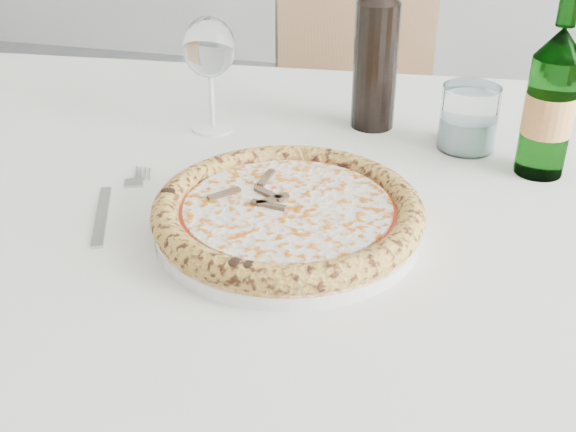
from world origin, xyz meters
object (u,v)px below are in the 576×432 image
(wine_glass, at_px, (209,50))
(beer_bottle, at_px, (550,103))
(wine_bottle, at_px, (376,53))
(dining_table, at_px, (307,247))
(pizza, at_px, (288,211))
(tumbler, at_px, (468,122))
(chair_far, at_px, (363,113))
(plate, at_px, (288,225))

(wine_glass, bearing_deg, beer_bottle, -3.88)
(wine_bottle, bearing_deg, dining_table, -101.12)
(dining_table, bearing_deg, wine_bottle, 78.88)
(pizza, relative_size, beer_bottle, 1.26)
(wine_glass, distance_m, tumbler, 0.37)
(chair_far, bearing_deg, beer_bottle, -65.02)
(chair_far, bearing_deg, dining_table, -86.18)
(chair_far, xyz_separation_m, tumbler, (0.24, -0.65, 0.26))
(dining_table, xyz_separation_m, plate, (0.00, -0.10, 0.09))
(dining_table, height_order, pizza, pizza)
(wine_bottle, bearing_deg, beer_bottle, -23.75)
(dining_table, relative_size, wine_bottle, 6.44)
(beer_bottle, bearing_deg, plate, -140.77)
(wine_glass, distance_m, beer_bottle, 0.45)
(beer_bottle, bearing_deg, dining_table, -155.74)
(dining_table, bearing_deg, plate, -90.00)
(beer_bottle, bearing_deg, chair_far, 114.98)
(pizza, bearing_deg, plate, -32.01)
(dining_table, height_order, wine_glass, wine_glass)
(pizza, height_order, wine_glass, wine_glass)
(dining_table, relative_size, pizza, 5.54)
(plate, height_order, wine_bottle, wine_bottle)
(wine_glass, height_order, wine_bottle, wine_bottle)
(chair_far, distance_m, pizza, 0.96)
(plate, height_order, tumbler, tumbler)
(chair_far, distance_m, plate, 0.96)
(tumbler, bearing_deg, wine_bottle, 161.27)
(wine_bottle, bearing_deg, plate, -97.74)
(tumbler, bearing_deg, dining_table, -135.30)
(dining_table, xyz_separation_m, wine_glass, (-0.18, 0.15, 0.20))
(wine_bottle, bearing_deg, wine_glass, -162.33)
(pizza, bearing_deg, beer_bottle, 39.22)
(dining_table, distance_m, chair_far, 0.84)
(chair_far, bearing_deg, wine_glass, -100.21)
(tumbler, distance_m, beer_bottle, 0.12)
(dining_table, bearing_deg, chair_far, 93.82)
(pizza, xyz_separation_m, wine_glass, (-0.18, 0.25, 0.09))
(dining_table, distance_m, wine_glass, 0.31)
(dining_table, distance_m, tumbler, 0.28)
(dining_table, bearing_deg, beer_bottle, 24.26)
(pizza, distance_m, beer_bottle, 0.36)
(plate, bearing_deg, beer_bottle, 39.23)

